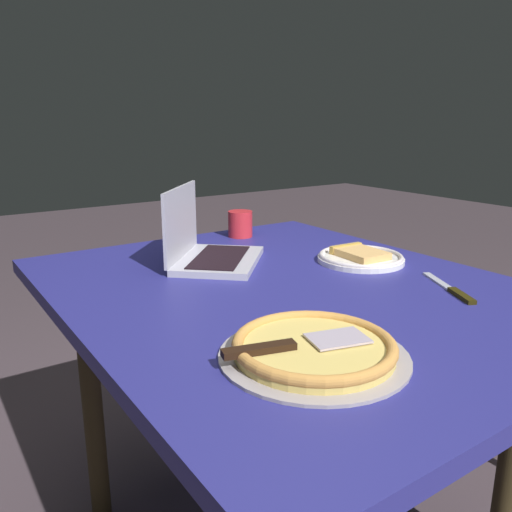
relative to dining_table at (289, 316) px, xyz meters
The scene contains 6 objects.
dining_table is the anchor object (origin of this frame).
laptop 0.32m from the dining_table, 166.89° to the right, with size 0.36×0.36×0.22m.
pizza_plate 0.32m from the dining_table, 100.85° to the left, with size 0.25×0.25×0.04m.
pizza_tray 0.41m from the dining_table, 31.87° to the right, with size 0.33×0.33×0.04m.
table_knife 0.40m from the dining_table, 48.90° to the left, with size 0.22×0.12×0.01m.
drink_cup 0.57m from the dining_table, 159.78° to the left, with size 0.08×0.08×0.09m.
Camera 1 is at (0.95, -0.75, 1.17)m, focal length 36.27 mm.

